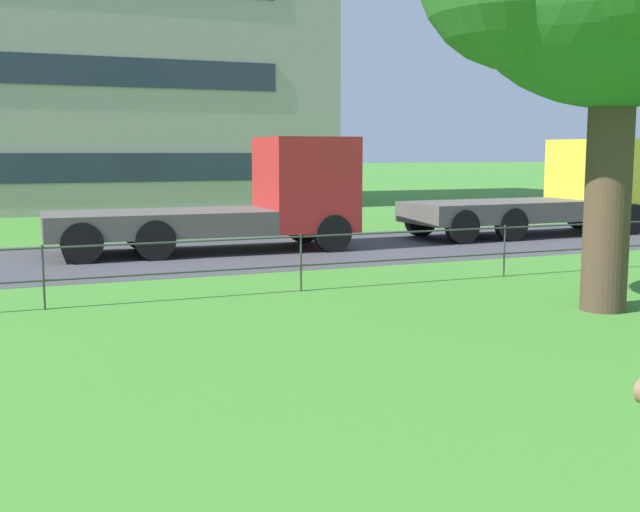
# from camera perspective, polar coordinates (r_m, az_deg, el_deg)

# --- Properties ---
(street_strip) EXTENTS (80.00, 6.39, 0.01)m
(street_strip) POSITION_cam_1_polar(r_m,az_deg,el_deg) (18.14, -20.25, -0.51)
(street_strip) COLOR #424247
(street_strip) RESTS_ON ground
(park_fence) EXTENTS (33.65, 0.04, 1.00)m
(park_fence) POSITION_cam_1_polar(r_m,az_deg,el_deg) (12.70, -19.36, -0.71)
(park_fence) COLOR #333833
(park_fence) RESTS_ON ground
(flatbed_truck_left) EXTENTS (7.37, 2.64, 2.75)m
(flatbed_truck_left) POSITION_cam_1_polar(r_m,az_deg,el_deg) (19.34, -5.20, 4.02)
(flatbed_truck_left) COLOR #B22323
(flatbed_truck_left) RESTS_ON ground
(flatbed_truck_far_right) EXTENTS (7.34, 2.55, 2.75)m
(flatbed_truck_far_right) POSITION_cam_1_polar(r_m,az_deg,el_deg) (24.13, 16.80, 4.43)
(flatbed_truck_far_right) COLOR yellow
(flatbed_truck_far_right) RESTS_ON ground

